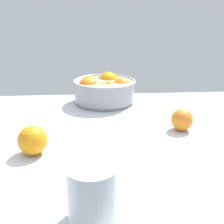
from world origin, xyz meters
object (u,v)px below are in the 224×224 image
Objects in this scene: fruit_bowl at (104,89)px; loose_orange_0 at (182,120)px; loose_orange_1 at (33,140)px; juice_glass at (92,196)px.

fruit_bowl is 3.70× the size of loose_orange_0.
loose_orange_1 is at bearing -115.57° from fruit_bowl.
juice_glass is (-5.29, -68.96, -0.86)cm from fruit_bowl.
juice_glass is at bearing -94.39° from fruit_bowl.
loose_orange_0 is 0.89× the size of loose_orange_1.
loose_orange_1 reaches higher than loose_orange_0.
loose_orange_1 is at bearing 120.64° from juice_glass.
loose_orange_0 is (28.09, 38.58, -1.36)cm from juice_glass.
juice_glass is at bearing -126.06° from loose_orange_0.
juice_glass is 30.08cm from loose_orange_1.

